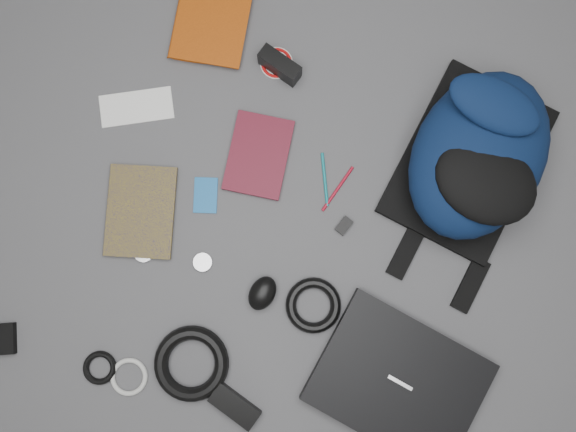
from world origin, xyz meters
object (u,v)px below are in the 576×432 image
(backpack, at_px, (479,155))
(laptop, at_px, (399,381))
(pouch, at_px, (0,339))
(textbook_red, at_px, (177,12))
(mouse, at_px, (262,293))
(comic_book, at_px, (107,210))
(dvd_case, at_px, (258,155))
(power_brick, at_px, (235,406))
(compact_camera, at_px, (280,66))

(backpack, height_order, laptop, backpack)
(pouch, bearing_deg, textbook_red, 79.76)
(backpack, relative_size, mouse, 5.41)
(laptop, distance_m, comic_book, 0.85)
(comic_book, distance_m, dvd_case, 0.41)
(laptop, xyz_separation_m, power_brick, (-0.37, -0.17, -0.00))
(backpack, bearing_deg, mouse, -119.86)
(comic_book, distance_m, compact_camera, 0.58)
(dvd_case, xyz_separation_m, pouch, (-0.49, -0.63, 0.00))
(textbook_red, relative_size, power_brick, 2.04)
(compact_camera, distance_m, power_brick, 0.86)
(mouse, bearing_deg, textbook_red, 135.69)
(compact_camera, distance_m, mouse, 0.58)
(backpack, relative_size, laptop, 1.24)
(textbook_red, xyz_separation_m, mouse, (0.43, -0.64, 0.01))
(laptop, height_order, pouch, laptop)
(textbook_red, bearing_deg, power_brick, -71.05)
(dvd_case, height_order, pouch, pouch)
(laptop, relative_size, compact_camera, 3.47)
(textbook_red, height_order, comic_book, textbook_red)
(textbook_red, relative_size, mouse, 2.87)
(laptop, xyz_separation_m, mouse, (-0.38, 0.11, 0.00))
(backpack, bearing_deg, comic_book, -144.77)
(backpack, height_order, mouse, backpack)
(dvd_case, distance_m, pouch, 0.79)
(backpack, distance_m, comic_book, 0.93)
(compact_camera, distance_m, pouch, 0.99)
(textbook_red, bearing_deg, backpack, -18.23)
(backpack, bearing_deg, power_brick, -106.54)
(power_brick, xyz_separation_m, pouch, (-0.61, -0.01, -0.01))
(power_brick, height_order, pouch, power_brick)
(dvd_case, relative_size, pouch, 2.73)
(backpack, distance_m, power_brick, 0.85)
(textbook_red, xyz_separation_m, power_brick, (0.44, -0.92, 0.00))
(laptop, bearing_deg, textbook_red, 149.54)
(pouch, bearing_deg, dvd_case, 52.31)
(laptop, height_order, comic_book, laptop)
(comic_book, xyz_separation_m, power_brick, (0.45, -0.37, 0.01))
(comic_book, xyz_separation_m, pouch, (-0.16, -0.38, 0.00))
(laptop, distance_m, mouse, 0.40)
(laptop, xyz_separation_m, dvd_case, (-0.49, 0.44, -0.01))
(mouse, relative_size, pouch, 1.16)
(comic_book, bearing_deg, laptop, -26.79)
(laptop, height_order, compact_camera, compact_camera)
(mouse, bearing_deg, backpack, 60.86)
(comic_book, distance_m, power_brick, 0.59)
(comic_book, bearing_deg, textbook_red, 75.58)
(laptop, bearing_deg, compact_camera, 138.97)
(dvd_case, height_order, compact_camera, compact_camera)
(compact_camera, bearing_deg, textbook_red, -173.74)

